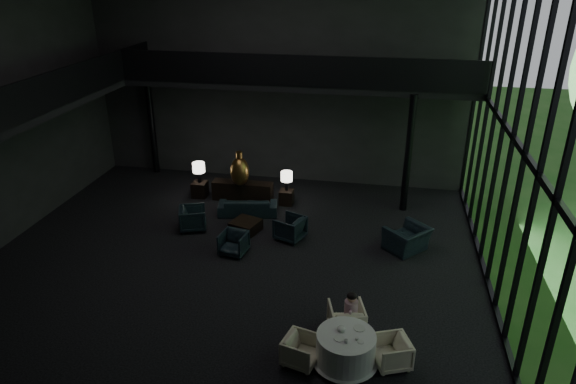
% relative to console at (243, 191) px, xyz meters
% --- Properties ---
extents(floor, '(14.00, 12.00, 0.02)m').
position_rel_console_xyz_m(floor, '(0.83, -3.71, -0.34)').
color(floor, black).
rests_on(floor, ground).
extents(wall_back, '(14.00, 0.04, 8.00)m').
position_rel_console_xyz_m(wall_back, '(0.83, 2.29, 3.66)').
color(wall_back, black).
rests_on(wall_back, ground).
extents(wall_front, '(14.00, 0.04, 8.00)m').
position_rel_console_xyz_m(wall_front, '(0.83, -9.71, 3.66)').
color(wall_front, black).
rests_on(wall_front, ground).
extents(curtain_wall, '(0.20, 12.00, 8.00)m').
position_rel_console_xyz_m(curtain_wall, '(7.78, -3.71, 3.66)').
color(curtain_wall, black).
rests_on(curtain_wall, ground).
extents(mezzanine_left, '(2.00, 12.00, 0.25)m').
position_rel_console_xyz_m(mezzanine_left, '(-5.17, -3.71, 3.66)').
color(mezzanine_left, black).
rests_on(mezzanine_left, wall_left).
extents(mezzanine_back, '(12.00, 2.00, 0.25)m').
position_rel_console_xyz_m(mezzanine_back, '(1.83, 1.29, 3.66)').
color(mezzanine_back, black).
rests_on(mezzanine_back, wall_back).
extents(railing_left, '(0.06, 12.00, 1.00)m').
position_rel_console_xyz_m(railing_left, '(-4.17, -3.71, 4.26)').
color(railing_left, black).
rests_on(railing_left, mezzanine_left).
extents(railing_back, '(12.00, 0.06, 1.00)m').
position_rel_console_xyz_m(railing_back, '(1.83, 0.29, 4.26)').
color(railing_back, black).
rests_on(railing_back, mezzanine_back).
extents(column_nw, '(0.24, 0.24, 4.00)m').
position_rel_console_xyz_m(column_nw, '(-4.17, 1.99, 1.66)').
color(column_nw, black).
rests_on(column_nw, floor).
extents(column_ne, '(0.24, 0.24, 4.00)m').
position_rel_console_xyz_m(column_ne, '(5.63, 0.29, 1.66)').
color(column_ne, black).
rests_on(column_ne, floor).
extents(console, '(2.15, 0.49, 0.68)m').
position_rel_console_xyz_m(console, '(0.00, 0.00, 0.00)').
color(console, black).
rests_on(console, floor).
extents(bronze_urn, '(0.66, 0.66, 1.22)m').
position_rel_console_xyz_m(bronze_urn, '(0.00, -0.26, 0.86)').
color(bronze_urn, '#B79644').
rests_on(bronze_urn, console).
extents(side_table_left, '(0.51, 0.51, 0.56)m').
position_rel_console_xyz_m(side_table_left, '(-1.60, -0.01, -0.06)').
color(side_table_left, black).
rests_on(side_table_left, floor).
extents(table_lamp_left, '(0.44, 0.44, 0.74)m').
position_rel_console_xyz_m(table_lamp_left, '(-1.60, 0.02, 0.74)').
color(table_lamp_left, black).
rests_on(table_lamp_left, side_table_left).
extents(side_table_right, '(0.47, 0.47, 0.52)m').
position_rel_console_xyz_m(side_table_right, '(1.60, -0.05, -0.08)').
color(side_table_right, black).
rests_on(side_table_right, floor).
extents(table_lamp_right, '(0.41, 0.41, 0.68)m').
position_rel_console_xyz_m(table_lamp_right, '(1.60, -0.02, 0.67)').
color(table_lamp_right, black).
rests_on(table_lamp_right, side_table_right).
extents(sofa, '(1.93, 0.87, 0.73)m').
position_rel_console_xyz_m(sofa, '(0.47, -1.07, 0.02)').
color(sofa, black).
rests_on(sofa, floor).
extents(lounge_armchair_west, '(1.05, 1.08, 0.88)m').
position_rel_console_xyz_m(lounge_armchair_west, '(-0.96, -2.43, 0.10)').
color(lounge_armchair_west, black).
rests_on(lounge_armchair_west, floor).
extents(lounge_armchair_east, '(1.03, 1.06, 0.86)m').
position_rel_console_xyz_m(lounge_armchair_east, '(2.18, -2.49, 0.09)').
color(lounge_armchair_east, black).
rests_on(lounge_armchair_east, floor).
extents(lounge_armchair_south, '(0.79, 0.75, 0.72)m').
position_rel_console_xyz_m(lounge_armchair_south, '(0.73, -3.66, 0.02)').
color(lounge_armchair_south, black).
rests_on(lounge_armchair_south, floor).
extents(window_armchair, '(1.43, 1.45, 1.08)m').
position_rel_console_xyz_m(window_armchair, '(5.67, -2.50, 0.20)').
color(window_armchair, black).
rests_on(window_armchair, floor).
extents(coffee_table, '(1.02, 1.02, 0.36)m').
position_rel_console_xyz_m(coffee_table, '(0.72, -2.27, -0.16)').
color(coffee_table, black).
rests_on(coffee_table, floor).
extents(dining_table, '(1.41, 1.41, 0.75)m').
position_rel_console_xyz_m(dining_table, '(4.31, -7.56, -0.01)').
color(dining_table, white).
rests_on(dining_table, floor).
extents(dining_chair_north, '(0.97, 0.93, 0.82)m').
position_rel_console_xyz_m(dining_chair_north, '(4.25, -6.54, 0.07)').
color(dining_chair_north, silver).
rests_on(dining_chair_north, floor).
extents(dining_chair_east, '(0.80, 0.83, 0.67)m').
position_rel_console_xyz_m(dining_chair_east, '(5.26, -7.42, -0.01)').
color(dining_chair_east, beige).
rests_on(dining_chair_east, floor).
extents(dining_chair_west, '(0.73, 0.76, 0.65)m').
position_rel_console_xyz_m(dining_chair_west, '(3.40, -7.71, -0.02)').
color(dining_chair_west, beige).
rests_on(dining_chair_west, floor).
extents(child, '(0.31, 0.31, 0.65)m').
position_rel_console_xyz_m(child, '(4.34, -6.57, 0.43)').
color(child, pink).
rests_on(child, dining_chair_north).
extents(plate_a, '(0.26, 0.26, 0.01)m').
position_rel_console_xyz_m(plate_a, '(4.18, -7.71, 0.42)').
color(plate_a, white).
rests_on(plate_a, dining_table).
extents(plate_b, '(0.32, 0.32, 0.02)m').
position_rel_console_xyz_m(plate_b, '(4.56, -7.31, 0.42)').
color(plate_b, white).
rests_on(plate_b, dining_table).
extents(saucer, '(0.16, 0.16, 0.01)m').
position_rel_console_xyz_m(saucer, '(4.61, -7.72, 0.41)').
color(saucer, white).
rests_on(saucer, dining_table).
extents(coffee_cup, '(0.08, 0.08, 0.05)m').
position_rel_console_xyz_m(coffee_cup, '(4.53, -7.67, 0.45)').
color(coffee_cup, white).
rests_on(coffee_cup, saucer).
extents(cereal_bowl, '(0.18, 0.18, 0.09)m').
position_rel_console_xyz_m(cereal_bowl, '(4.19, -7.43, 0.45)').
color(cereal_bowl, white).
rests_on(cereal_bowl, dining_table).
extents(cream_pot, '(0.07, 0.07, 0.08)m').
position_rel_console_xyz_m(cream_pot, '(4.32, -7.80, 0.45)').
color(cream_pot, '#99999E').
rests_on(cream_pot, dining_table).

